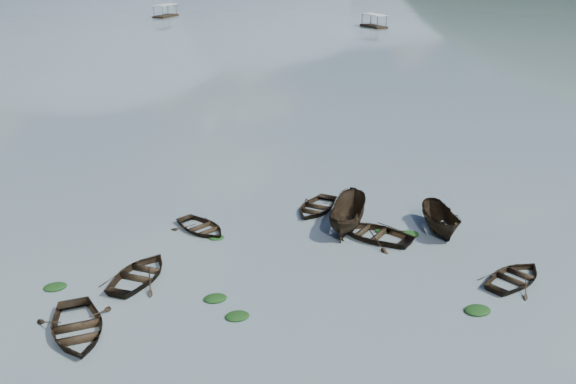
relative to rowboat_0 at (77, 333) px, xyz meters
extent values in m
plane|color=slate|center=(11.86, -2.85, 0.00)|extent=(2400.00, 2400.00, 0.00)
imported|color=black|center=(0.00, 0.00, 0.00)|extent=(3.93, 5.11, 0.98)
imported|color=black|center=(2.86, 4.31, 0.00)|extent=(4.99, 5.34, 0.90)
imported|color=black|center=(16.18, 5.91, 0.00)|extent=(5.53, 5.60, 0.95)
imported|color=black|center=(21.23, -0.62, 0.00)|extent=(4.85, 4.37, 0.82)
imported|color=black|center=(20.25, 5.69, 0.00)|extent=(2.32, 4.64, 1.71)
imported|color=black|center=(6.60, 9.31, 0.00)|extent=(4.23, 4.66, 0.79)
imported|color=black|center=(14.07, 10.55, 0.00)|extent=(4.87, 5.00, 0.85)
imported|color=black|center=(15.06, 7.53, 0.00)|extent=(4.09, 5.30, 1.94)
ellipsoid|color=black|center=(7.04, -0.45, 0.00)|extent=(1.12, 0.92, 0.24)
ellipsoid|color=black|center=(6.29, 1.34, 0.00)|extent=(1.13, 0.90, 0.25)
ellipsoid|color=black|center=(17.94, -2.71, 0.00)|extent=(1.25, 1.00, 0.27)
ellipsoid|color=black|center=(17.00, 6.58, 0.00)|extent=(0.97, 0.82, 0.22)
ellipsoid|color=black|center=(18.24, 5.66, 0.00)|extent=(1.25, 0.99, 0.26)
ellipsoid|color=black|center=(-1.26, 4.37, 0.00)|extent=(1.13, 0.92, 0.24)
ellipsoid|color=black|center=(7.32, 8.03, 0.00)|extent=(0.91, 0.76, 0.19)
ellipsoid|color=black|center=(15.24, 7.91, 0.00)|extent=(1.10, 0.88, 0.24)
camera|label=1|loc=(3.14, -25.37, 16.16)|focal=40.00mm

